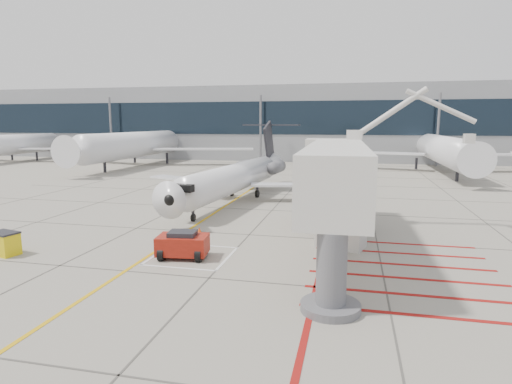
% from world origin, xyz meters
% --- Properties ---
extents(ground_plane, '(260.00, 260.00, 0.00)m').
position_xyz_m(ground_plane, '(0.00, 0.00, 0.00)').
color(ground_plane, gray).
rests_on(ground_plane, ground).
extents(regional_jet, '(24.29, 29.40, 7.19)m').
position_xyz_m(regional_jet, '(-4.32, 13.23, 3.59)').
color(regional_jet, white).
rests_on(regional_jet, ground_plane).
extents(jet_bridge, '(10.02, 20.37, 8.06)m').
position_xyz_m(jet_bridge, '(5.57, 0.58, 4.03)').
color(jet_bridge, silver).
rests_on(jet_bridge, ground_plane).
extents(pushback_tug, '(2.84, 1.99, 1.55)m').
position_xyz_m(pushback_tug, '(-2.37, -1.38, 0.77)').
color(pushback_tug, maroon).
rests_on(pushback_tug, ground_plane).
extents(spill_bin, '(1.68, 1.31, 1.30)m').
position_xyz_m(spill_bin, '(-12.14, -3.06, 0.65)').
color(spill_bin, yellow).
rests_on(spill_bin, ground_plane).
extents(baggage_cart, '(2.53, 2.11, 1.37)m').
position_xyz_m(baggage_cart, '(3.87, 8.38, 0.68)').
color(baggage_cart, '#545559').
rests_on(baggage_cart, ground_plane).
extents(ground_power_unit, '(3.00, 2.27, 2.10)m').
position_xyz_m(ground_power_unit, '(5.86, 2.50, 1.05)').
color(ground_power_unit, '#BBBAB2').
rests_on(ground_power_unit, ground_plane).
extents(cone_nose, '(0.32, 0.32, 0.45)m').
position_xyz_m(cone_nose, '(-3.24, 3.52, 0.23)').
color(cone_nose, '#DD400B').
rests_on(cone_nose, ground_plane).
extents(cone_side, '(0.39, 0.39, 0.54)m').
position_xyz_m(cone_side, '(3.36, 7.84, 0.27)').
color(cone_side, '#E8500C').
rests_on(cone_side, ground_plane).
extents(terminal_building, '(180.00, 28.00, 14.00)m').
position_xyz_m(terminal_building, '(10.00, 70.00, 7.00)').
color(terminal_building, gray).
rests_on(terminal_building, ground_plane).
extents(terminal_glass_band, '(180.00, 0.10, 6.00)m').
position_xyz_m(terminal_glass_band, '(10.00, 55.95, 8.00)').
color(terminal_glass_band, black).
rests_on(terminal_glass_band, ground_plane).
extents(bg_aircraft_a, '(33.39, 37.10, 11.13)m').
position_xyz_m(bg_aircraft_a, '(-54.98, 46.00, 5.57)').
color(bg_aircraft_a, silver).
rests_on(bg_aircraft_a, ground_plane).
extents(bg_aircraft_b, '(37.65, 41.83, 12.55)m').
position_xyz_m(bg_aircraft_b, '(-28.82, 46.00, 6.27)').
color(bg_aircraft_b, silver).
rests_on(bg_aircraft_b, ground_plane).
extents(bg_aircraft_c, '(35.19, 39.10, 11.73)m').
position_xyz_m(bg_aircraft_c, '(19.02, 46.00, 5.87)').
color(bg_aircraft_c, silver).
rests_on(bg_aircraft_c, ground_plane).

